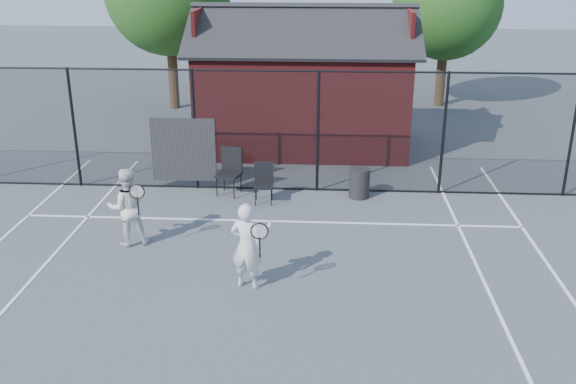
# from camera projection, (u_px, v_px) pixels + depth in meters

# --- Properties ---
(ground) EXTENTS (80.00, 80.00, 0.00)m
(ground) POSITION_uv_depth(u_px,v_px,m) (255.00, 289.00, 11.37)
(ground) COLOR #444B4E
(ground) RESTS_ON ground
(court_lines) EXTENTS (11.02, 18.00, 0.01)m
(court_lines) POSITION_uv_depth(u_px,v_px,m) (247.00, 330.00, 10.14)
(court_lines) COLOR white
(court_lines) RESTS_ON ground
(fence) EXTENTS (22.04, 3.00, 3.00)m
(fence) POSITION_uv_depth(u_px,v_px,m) (264.00, 133.00, 15.54)
(fence) COLOR black
(fence) RESTS_ON ground
(clubhouse) EXTENTS (6.50, 4.36, 4.19)m
(clubhouse) POSITION_uv_depth(u_px,v_px,m) (303.00, 93.00, 19.17)
(clubhouse) COLOR maroon
(clubhouse) RESTS_ON ground
(tree_right) EXTENTS (3.97, 3.97, 5.70)m
(tree_right) POSITION_uv_depth(u_px,v_px,m) (447.00, 5.00, 23.27)
(tree_right) COLOR #362715
(tree_right) RESTS_ON ground
(player_front) EXTENTS (0.75, 0.59, 1.59)m
(player_front) POSITION_uv_depth(u_px,v_px,m) (247.00, 246.00, 11.16)
(player_front) COLOR silver
(player_front) RESTS_ON ground
(player_back) EXTENTS (0.96, 0.85, 1.62)m
(player_back) POSITION_uv_depth(u_px,v_px,m) (127.00, 207.00, 12.81)
(player_back) COLOR silver
(player_back) RESTS_ON ground
(chair_left) EXTENTS (0.66, 0.68, 1.12)m
(chair_left) POSITION_uv_depth(u_px,v_px,m) (229.00, 173.00, 15.53)
(chair_left) COLOR black
(chair_left) RESTS_ON ground
(chair_right) EXTENTS (0.47, 0.48, 0.93)m
(chair_right) POSITION_uv_depth(u_px,v_px,m) (264.00, 184.00, 15.04)
(chair_right) COLOR black
(chair_right) RESTS_ON ground
(waste_bin) EXTENTS (0.53, 0.53, 0.73)m
(waste_bin) POSITION_uv_depth(u_px,v_px,m) (359.00, 183.00, 15.42)
(waste_bin) COLOR black
(waste_bin) RESTS_ON ground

